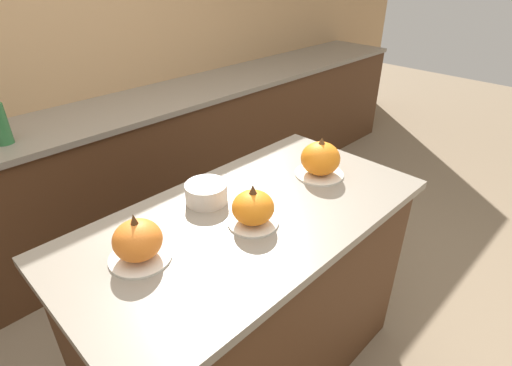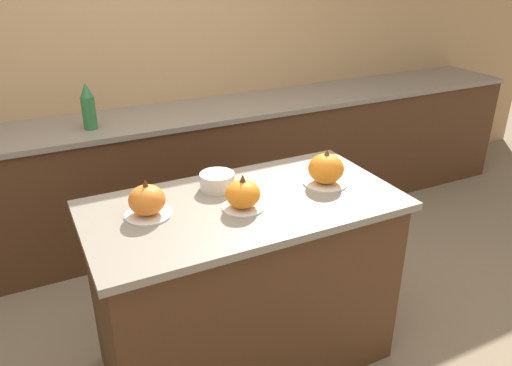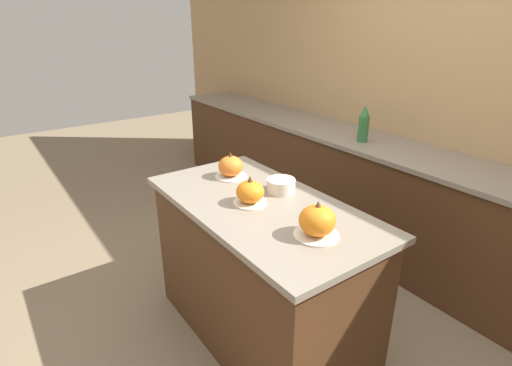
# 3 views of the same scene
# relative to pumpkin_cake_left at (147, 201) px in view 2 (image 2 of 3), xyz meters

# --- Properties ---
(ground_plane) EXTENTS (12.00, 12.00, 0.00)m
(ground_plane) POSITION_rel_pumpkin_cake_left_xyz_m (0.41, -0.07, -0.97)
(ground_plane) COLOR #847056
(wall_back) EXTENTS (8.00, 0.06, 2.50)m
(wall_back) POSITION_rel_pumpkin_cake_left_xyz_m (0.41, 1.65, 0.28)
(wall_back) COLOR tan
(wall_back) RESTS_ON ground_plane
(kitchen_island) EXTENTS (1.40, 0.73, 0.90)m
(kitchen_island) POSITION_rel_pumpkin_cake_left_xyz_m (0.41, -0.07, -0.51)
(kitchen_island) COLOR #4C2D19
(kitchen_island) RESTS_ON ground_plane
(back_counter) EXTENTS (6.00, 0.60, 0.91)m
(back_counter) POSITION_rel_pumpkin_cake_left_xyz_m (0.41, 1.32, -0.51)
(back_counter) COLOR #4C2D19
(back_counter) RESTS_ON ground_plane
(pumpkin_cake_left) EXTENTS (0.20, 0.20, 0.17)m
(pumpkin_cake_left) POSITION_rel_pumpkin_cake_left_xyz_m (0.00, 0.00, 0.00)
(pumpkin_cake_left) COLOR silver
(pumpkin_cake_left) RESTS_ON kitchen_island
(pumpkin_cake_center) EXTENTS (0.18, 0.18, 0.16)m
(pumpkin_cake_center) POSITION_rel_pumpkin_cake_left_xyz_m (0.38, -0.12, -0.00)
(pumpkin_cake_center) COLOR silver
(pumpkin_cake_center) RESTS_ON kitchen_island
(pumpkin_cake_right) EXTENTS (0.21, 0.21, 0.18)m
(pumpkin_cake_right) POSITION_rel_pumpkin_cake_left_xyz_m (0.84, -0.07, 0.01)
(pumpkin_cake_right) COLOR silver
(pumpkin_cake_right) RESTS_ON kitchen_island
(bottle_tall) EXTENTS (0.08, 0.08, 0.29)m
(bottle_tall) POSITION_rel_pumpkin_cake_left_xyz_m (-0.02, 1.24, 0.08)
(bottle_tall) COLOR #2D6B38
(bottle_tall) RESTS_ON back_counter
(mixing_bowl) EXTENTS (0.16, 0.16, 0.08)m
(mixing_bowl) POSITION_rel_pumpkin_cake_left_xyz_m (0.36, 0.11, -0.03)
(mixing_bowl) COLOR beige
(mixing_bowl) RESTS_ON kitchen_island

